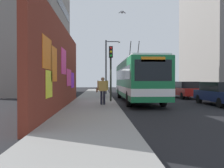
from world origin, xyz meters
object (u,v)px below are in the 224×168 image
Objects in this scene: city_bus at (137,79)px; traffic_light at (111,64)px; parked_car_navy at (220,93)px; street_lamp at (108,63)px; pedestrian_at_curb at (103,88)px; parked_car_red at (186,89)px.

city_bus is 2.81× the size of traffic_light.
parked_car_navy is 0.76× the size of street_lamp.
pedestrian_at_curb is at bearing 176.49° from street_lamp.
parked_car_navy is 8.00m from pedestrian_at_curb.
parked_car_navy is (-3.07, -5.20, -0.96)m from city_bus.
pedestrian_at_curb is 12.16m from street_lamp.
pedestrian_at_curb is at bearing 130.95° from parked_car_red.
pedestrian_at_curb is (-6.92, 7.98, 0.34)m from parked_car_red.
city_bus is at bearing -37.59° from pedestrian_at_curb.
parked_car_navy is 7.83m from traffic_light.
city_bus is 4.59m from pedestrian_at_curb.
city_bus reaches higher than pedestrian_at_curb.
street_lamp reaches higher than city_bus.
parked_car_navy is at bearing 180.00° from parked_car_red.
parked_car_navy is at bearing -147.42° from street_lamp.
parked_car_navy is 13.76m from street_lamp.
street_lamp is at bearing -3.51° from pedestrian_at_curb.
parked_car_navy is 6.38m from parked_car_red.
street_lamp is at bearing 55.63° from parked_car_red.
parked_car_navy is at bearing -120.54° from city_bus.
parked_car_red is at bearing -49.05° from pedestrian_at_curb.
parked_car_red is 2.59× the size of pedestrian_at_curb.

